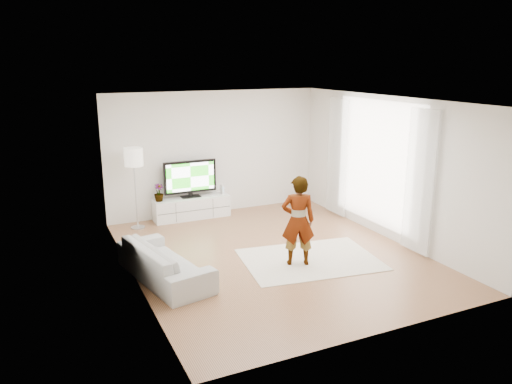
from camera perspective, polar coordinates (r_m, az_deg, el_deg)
name	(u,v)px	position (r m, az deg, el deg)	size (l,w,h in m)	color
floor	(273,255)	(9.19, 1.99, -7.22)	(6.00, 6.00, 0.00)	#AC764D
ceiling	(275,100)	(8.55, 2.16, 10.46)	(6.00, 6.00, 0.00)	white
wall_left	(130,197)	(7.99, -14.15, -0.50)	(0.02, 6.00, 2.80)	silver
wall_right	(388,168)	(10.12, 14.82, 2.65)	(0.02, 6.00, 2.80)	silver
wall_back	(215,153)	(11.46, -4.73, 4.48)	(5.00, 0.02, 2.80)	silver
wall_front	(384,233)	(6.34, 14.43, -4.51)	(5.00, 0.02, 2.80)	silver
window	(377,163)	(10.32, 13.70, 3.24)	(0.01, 2.60, 2.50)	white
curtain_near	(420,182)	(9.33, 18.20, 1.08)	(0.04, 0.70, 2.60)	white
curtain_far	(337,157)	(11.32, 9.29, 3.95)	(0.04, 0.70, 2.60)	white
media_console	(192,208)	(11.31, -7.38, -1.78)	(1.71, 0.48, 0.48)	white
television	(190,177)	(11.16, -7.54, 1.66)	(1.19, 0.23, 0.83)	black
game_console	(222,189)	(11.45, -3.88, 0.29)	(0.05, 0.15, 0.20)	white
potted_plant	(159,193)	(11.01, -11.05, -0.07)	(0.21, 0.21, 0.38)	#3F7238
rug	(310,259)	(9.03, 6.19, -7.68)	(2.35, 1.70, 0.01)	beige
player	(298,221)	(8.55, 4.83, -3.28)	(0.57, 0.38, 1.57)	#334772
sofa	(165,261)	(8.27, -10.42, -7.81)	(2.05, 0.80, 0.60)	#AAA9A5
floor_lamp	(134,161)	(10.55, -13.79, 3.50)	(0.38, 0.38, 1.72)	silver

